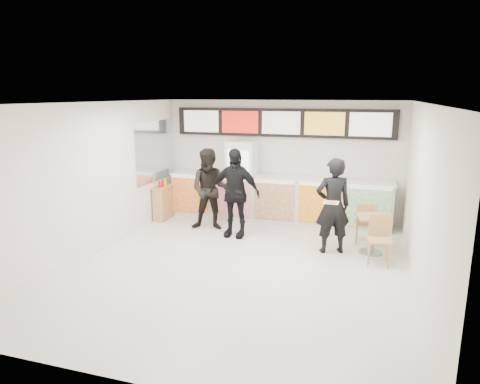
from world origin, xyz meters
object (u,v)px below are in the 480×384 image
at_px(customer_left, 210,190).
at_px(customer_mid, 234,193).
at_px(customer_main, 333,206).
at_px(condiment_ledge, 164,202).
at_px(cafe_table, 372,227).
at_px(service_counter, 277,199).
at_px(drinks_fridge, 242,180).

bearing_deg(customer_left, customer_mid, -34.59).
bearing_deg(customer_main, condiment_ledge, -37.76).
bearing_deg(condiment_ledge, cafe_table, -10.91).
relative_size(cafe_table, condiment_ledge, 1.61).
bearing_deg(service_counter, customer_mid, -115.47).
xyz_separation_m(drinks_fridge, condiment_ledge, (-1.89, -0.66, -0.57)).
bearing_deg(customer_left, customer_main, -24.57).
height_order(drinks_fridge, customer_main, drinks_fridge).
bearing_deg(customer_mid, service_counter, 66.41).
height_order(customer_main, customer_left, customer_main).
distance_m(customer_main, customer_left, 2.97).
height_order(customer_main, customer_mid, customer_mid).
bearing_deg(service_counter, customer_main, -50.06).
relative_size(customer_left, condiment_ledge, 1.89).
bearing_deg(customer_left, service_counter, 28.08).
height_order(drinks_fridge, cafe_table, drinks_fridge).
height_order(service_counter, drinks_fridge, drinks_fridge).
xyz_separation_m(drinks_fridge, customer_mid, (0.26, -1.43, -0.00)).
xyz_separation_m(service_counter, condiment_ledge, (-2.82, -0.65, -0.14)).
relative_size(service_counter, cafe_table, 3.39).
bearing_deg(drinks_fridge, condiment_ledge, -160.58).
distance_m(drinks_fridge, customer_main, 3.06).
relative_size(service_counter, customer_left, 2.89).
bearing_deg(cafe_table, customer_main, 179.50).
bearing_deg(drinks_fridge, cafe_table, -27.05).
relative_size(drinks_fridge, cafe_table, 1.22).
height_order(service_counter, condiment_ledge, service_counter).
bearing_deg(drinks_fridge, customer_main, -36.70).
bearing_deg(service_counter, condiment_ledge, -167.05).
xyz_separation_m(service_counter, customer_main, (1.52, -1.81, 0.40)).
bearing_deg(customer_mid, cafe_table, -2.38).
bearing_deg(condiment_ledge, service_counter, 12.95).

